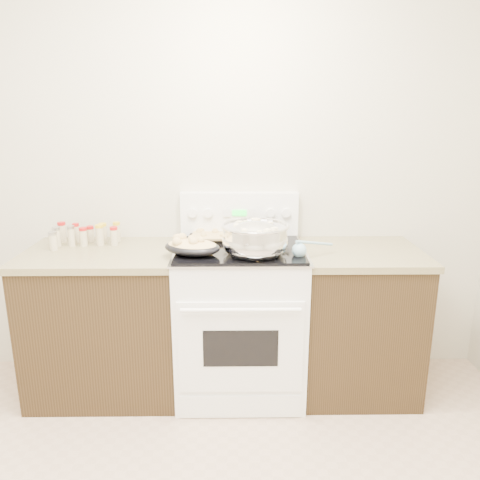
{
  "coord_description": "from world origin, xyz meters",
  "views": [
    {
      "loc": [
        0.32,
        -1.26,
        1.72
      ],
      "look_at": [
        0.35,
        1.37,
        1.0
      ],
      "focal_mm": 35.0,
      "sensor_mm": 36.0,
      "label": 1
    }
  ],
  "objects": [
    {
      "name": "blue_ladle",
      "position": [
        0.69,
        1.24,
        0.98
      ],
      "size": [
        0.26,
        0.17,
        0.1
      ],
      "color": "#7FABBE",
      "rests_on": "kitchen_range"
    },
    {
      "name": "counter_right",
      "position": [
        1.08,
        1.43,
        0.46
      ],
      "size": [
        0.73,
        0.67,
        0.92
      ],
      "color": "black",
      "rests_on": "ground"
    },
    {
      "name": "counter_left",
      "position": [
        -0.48,
        1.43,
        0.46
      ],
      "size": [
        0.93,
        0.67,
        0.92
      ],
      "color": "black",
      "rests_on": "ground"
    },
    {
      "name": "spice_jars",
      "position": [
        -0.62,
        1.57,
        0.98
      ],
      "size": [
        0.4,
        0.24,
        0.13
      ],
      "color": "#BFB28C",
      "rests_on": "counter_left"
    },
    {
      "name": "room_shell",
      "position": [
        0.0,
        0.0,
        1.7
      ],
      "size": [
        4.1,
        3.6,
        2.75
      ],
      "color": "beige",
      "rests_on": "ground"
    },
    {
      "name": "wooden_spoon",
      "position": [
        0.44,
        1.19,
        0.95
      ],
      "size": [
        0.04,
        0.26,
        0.04
      ],
      "color": "#A6844C",
      "rests_on": "kitchen_range"
    },
    {
      "name": "mixing_bowl",
      "position": [
        0.43,
        1.27,
        1.03
      ],
      "size": [
        0.38,
        0.38,
        0.23
      ],
      "color": "silver",
      "rests_on": "kitchen_range"
    },
    {
      "name": "roasting_pan",
      "position": [
        0.08,
        1.27,
        0.99
      ],
      "size": [
        0.39,
        0.33,
        0.11
      ],
      "color": "black",
      "rests_on": "kitchen_range"
    },
    {
      "name": "kitchen_range",
      "position": [
        0.35,
        1.42,
        0.49
      ],
      "size": [
        0.78,
        0.73,
        1.22
      ],
      "color": "white",
      "rests_on": "ground"
    },
    {
      "name": "baking_sheet",
      "position": [
        0.22,
        1.62,
        0.96
      ],
      "size": [
        0.41,
        0.29,
        0.06
      ],
      "color": "black",
      "rests_on": "kitchen_range"
    }
  ]
}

